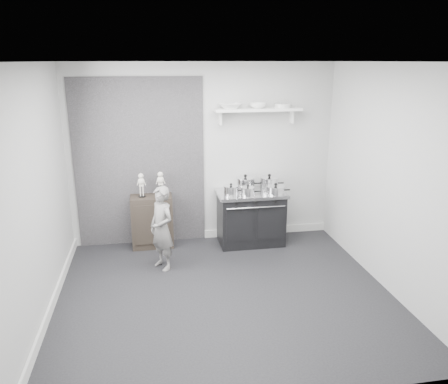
% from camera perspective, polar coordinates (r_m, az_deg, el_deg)
% --- Properties ---
extents(ground, '(4.00, 4.00, 0.00)m').
position_cam_1_polar(ground, '(5.43, 0.01, -13.16)').
color(ground, black).
rests_on(ground, ground).
extents(room_shell, '(4.02, 3.62, 2.71)m').
position_cam_1_polar(room_shell, '(4.95, -1.31, 4.29)').
color(room_shell, '#B5B5B2').
rests_on(room_shell, ground).
extents(wall_shelf, '(1.30, 0.26, 0.24)m').
position_cam_1_polar(wall_shelf, '(6.55, 4.44, 10.59)').
color(wall_shelf, white).
rests_on(wall_shelf, room_shell).
extents(stove, '(1.02, 0.64, 0.82)m').
position_cam_1_polar(stove, '(6.69, 3.52, -3.31)').
color(stove, black).
rests_on(stove, ground).
extents(side_cabinet, '(0.61, 0.35, 0.79)m').
position_cam_1_polar(side_cabinet, '(6.66, -9.36, -3.79)').
color(side_cabinet, black).
rests_on(side_cabinet, ground).
extents(child, '(0.46, 0.50, 1.15)m').
position_cam_1_polar(child, '(5.87, -8.12, -4.72)').
color(child, slate).
rests_on(child, ground).
extents(pot_front_left, '(0.31, 0.22, 0.18)m').
position_cam_1_polar(pot_front_left, '(6.37, 0.92, 0.22)').
color(pot_front_left, silver).
rests_on(pot_front_left, stove).
extents(pot_back_left, '(0.38, 0.29, 0.24)m').
position_cam_1_polar(pot_back_left, '(6.67, 2.80, 1.15)').
color(pot_back_left, silver).
rests_on(pot_back_left, stove).
extents(pot_back_right, '(0.37, 0.29, 0.24)m').
position_cam_1_polar(pot_back_right, '(6.71, 5.92, 1.18)').
color(pot_back_right, silver).
rests_on(pot_back_right, stove).
extents(pot_front_right, '(0.35, 0.27, 0.17)m').
position_cam_1_polar(pot_front_right, '(6.47, 6.75, 0.27)').
color(pot_front_right, silver).
rests_on(pot_front_right, stove).
extents(pot_front_center, '(0.29, 0.20, 0.17)m').
position_cam_1_polar(pot_front_center, '(6.36, 3.13, 0.09)').
color(pot_front_center, silver).
rests_on(pot_front_center, stove).
extents(skeleton_full, '(0.11, 0.07, 0.41)m').
position_cam_1_polar(skeleton_full, '(6.48, -10.76, 1.12)').
color(skeleton_full, beige).
rests_on(skeleton_full, side_cabinet).
extents(skeleton_torso, '(0.12, 0.08, 0.42)m').
position_cam_1_polar(skeleton_torso, '(6.47, -8.28, 1.31)').
color(skeleton_torso, beige).
rests_on(skeleton_torso, side_cabinet).
extents(bowl_large, '(0.33, 0.33, 0.08)m').
position_cam_1_polar(bowl_large, '(6.45, 0.77, 11.19)').
color(bowl_large, white).
rests_on(bowl_large, wall_shelf).
extents(bowl_small, '(0.24, 0.24, 0.08)m').
position_cam_1_polar(bowl_small, '(6.54, 4.44, 11.19)').
color(bowl_small, white).
rests_on(bowl_small, wall_shelf).
extents(plate_stack, '(0.24, 0.24, 0.06)m').
position_cam_1_polar(plate_stack, '(6.64, 7.68, 11.11)').
color(plate_stack, silver).
rests_on(plate_stack, wall_shelf).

